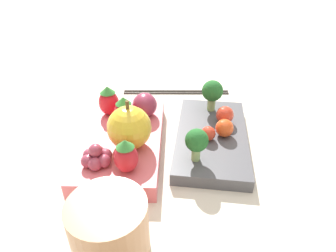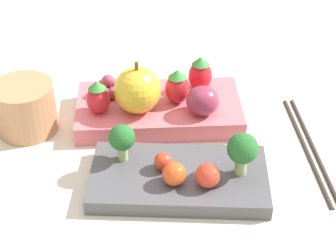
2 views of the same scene
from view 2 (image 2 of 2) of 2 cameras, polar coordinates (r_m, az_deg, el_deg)
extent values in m
plane|color=beige|center=(0.70, 0.46, -2.38)|extent=(4.00, 4.00, 0.00)
cube|color=#4C4C51|center=(0.64, 1.09, -5.38)|extent=(0.21, 0.13, 0.02)
cube|color=#DB6670|center=(0.74, -0.94, 1.65)|extent=(0.22, 0.12, 0.03)
cylinder|color=#93B770|center=(0.65, -4.62, -2.71)|extent=(0.01, 0.01, 0.02)
sphere|color=#236028|center=(0.64, -4.72, -1.17)|extent=(0.03, 0.03, 0.03)
cylinder|color=#93B770|center=(0.63, 7.41, -4.05)|extent=(0.01, 0.01, 0.02)
sphere|color=#236028|center=(0.62, 7.60, -2.27)|extent=(0.03, 0.03, 0.03)
sphere|color=red|center=(0.63, -0.50, -3.63)|extent=(0.02, 0.02, 0.02)
sphere|color=red|center=(0.61, 4.05, -5.03)|extent=(0.03, 0.03, 0.03)
sphere|color=#DB4C1E|center=(0.61, 0.62, -4.88)|extent=(0.03, 0.03, 0.03)
sphere|color=gold|center=(0.71, -3.12, 3.66)|extent=(0.06, 0.06, 0.06)
cylinder|color=brown|center=(0.69, -3.21, 6.01)|extent=(0.00, 0.00, 0.01)
ellipsoid|color=red|center=(0.73, 0.94, 3.80)|extent=(0.03, 0.03, 0.04)
cone|color=#388438|center=(0.71, 0.96, 5.34)|extent=(0.02, 0.02, 0.01)
ellipsoid|color=red|center=(0.75, 3.29, 5.12)|extent=(0.03, 0.03, 0.04)
cone|color=#388438|center=(0.74, 3.35, 6.64)|extent=(0.02, 0.02, 0.01)
ellipsoid|color=red|center=(0.71, -7.12, 2.70)|extent=(0.03, 0.03, 0.04)
cone|color=#388438|center=(0.70, -7.26, 4.16)|extent=(0.02, 0.02, 0.01)
ellipsoid|color=#892D47|center=(0.71, 3.55, 2.57)|extent=(0.04, 0.04, 0.04)
sphere|color=#93384C|center=(0.75, -6.95, 3.72)|extent=(0.02, 0.02, 0.02)
sphere|color=#93384C|center=(0.74, -6.49, 3.32)|extent=(0.02, 0.02, 0.02)
sphere|color=#93384C|center=(0.74, -5.59, 3.38)|extent=(0.02, 0.02, 0.02)
sphere|color=#93384C|center=(0.75, -5.16, 3.83)|extent=(0.02, 0.02, 0.02)
sphere|color=#93384C|center=(0.76, -5.63, 4.22)|extent=(0.02, 0.02, 0.02)
sphere|color=#93384C|center=(0.76, -6.51, 4.16)|extent=(0.02, 0.02, 0.02)
sphere|color=#93384C|center=(0.74, -6.11, 4.56)|extent=(0.02, 0.02, 0.02)
cylinder|color=tan|center=(0.73, -14.31, 1.81)|extent=(0.08, 0.08, 0.07)
cylinder|color=#332D28|center=(0.72, 13.85, -2.15)|extent=(0.01, 0.21, 0.01)
cylinder|color=#332D28|center=(0.72, 14.61, -2.10)|extent=(0.01, 0.21, 0.01)
camera|label=1|loc=(0.65, -35.72, 15.70)|focal=32.00mm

